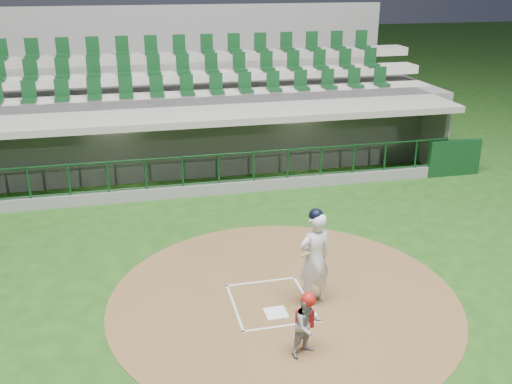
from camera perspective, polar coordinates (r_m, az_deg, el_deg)
ground at (r=12.06m, az=1.13°, el=-10.31°), size 120.00×120.00×0.00m
dirt_circle at (r=11.96m, az=2.79°, el=-10.59°), size 7.20×7.20×0.01m
home_plate at (r=11.47m, az=2.00°, el=-11.99°), size 0.43×0.43×0.02m
batter_box_chalk at (r=11.80m, az=1.49°, el=-10.98°), size 1.55×1.80×0.01m
dugout_structure at (r=18.77m, az=-4.54°, el=4.60°), size 16.40×3.70×3.00m
seating_deck at (r=21.58m, az=-6.00°, el=8.03°), size 17.00×6.72×5.15m
batter at (r=11.38m, az=5.85°, el=-6.50°), size 0.95×0.97×2.06m
catcher at (r=10.15m, az=5.15°, el=-13.00°), size 0.68×0.61×1.22m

